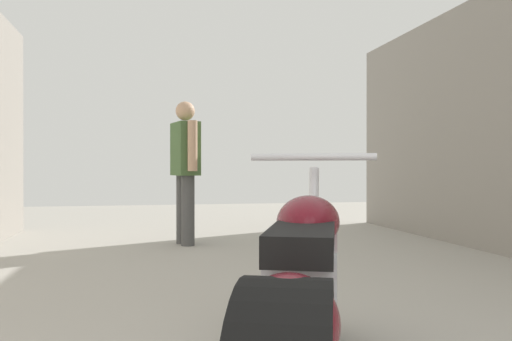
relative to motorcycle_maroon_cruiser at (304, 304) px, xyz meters
name	(u,v)px	position (x,y,z in m)	size (l,w,h in m)	color
ground_plane	(269,286)	(0.35, 2.06, -0.41)	(18.44, 18.44, 0.00)	#A8A399
motorcycle_maroon_cruiser	(304,304)	(0.00, 0.00, 0.00)	(1.00, 2.04, 0.98)	black
mechanic_in_blue	(185,164)	(-0.11, 4.39, 0.56)	(0.34, 0.69, 1.70)	#4C4C4C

